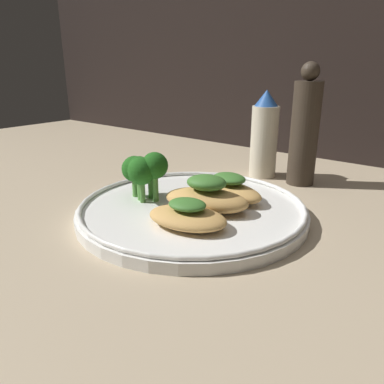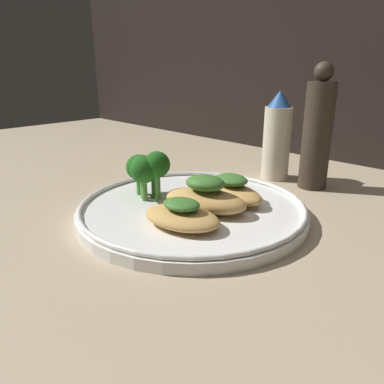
{
  "view_description": "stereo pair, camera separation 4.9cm",
  "coord_description": "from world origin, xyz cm",
  "px_view_note": "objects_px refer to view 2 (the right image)",
  "views": [
    {
      "loc": [
        29.03,
        -36.18,
        19.51
      ],
      "look_at": [
        0.0,
        0.0,
        3.4
      ],
      "focal_mm": 35.0,
      "sensor_mm": 36.0,
      "label": 1
    },
    {
      "loc": [
        32.69,
        -32.91,
        19.51
      ],
      "look_at": [
        0.0,
        0.0,
        3.4
      ],
      "focal_mm": 35.0,
      "sensor_mm": 36.0,
      "label": 2
    }
  ],
  "objects_px": {
    "plate": "(192,209)",
    "pepper_grinder": "(317,132)",
    "sauce_bottle": "(277,138)",
    "broccoli_bunch": "(147,168)"
  },
  "relations": [
    {
      "from": "plate",
      "to": "pepper_grinder",
      "type": "xyz_separation_m",
      "value": [
        0.05,
        0.23,
        0.08
      ]
    },
    {
      "from": "pepper_grinder",
      "to": "sauce_bottle",
      "type": "bearing_deg",
      "value": 180.0
    },
    {
      "from": "plate",
      "to": "broccoli_bunch",
      "type": "bearing_deg",
      "value": -164.92
    },
    {
      "from": "plate",
      "to": "sauce_bottle",
      "type": "bearing_deg",
      "value": 94.87
    },
    {
      "from": "plate",
      "to": "broccoli_bunch",
      "type": "distance_m",
      "value": 0.08
    },
    {
      "from": "broccoli_bunch",
      "to": "pepper_grinder",
      "type": "relative_size",
      "value": 0.37
    },
    {
      "from": "plate",
      "to": "sauce_bottle",
      "type": "relative_size",
      "value": 2.0
    },
    {
      "from": "plate",
      "to": "broccoli_bunch",
      "type": "height_order",
      "value": "broccoli_bunch"
    },
    {
      "from": "broccoli_bunch",
      "to": "pepper_grinder",
      "type": "distance_m",
      "value": 0.28
    },
    {
      "from": "plate",
      "to": "broccoli_bunch",
      "type": "xyz_separation_m",
      "value": [
        -0.07,
        -0.02,
        0.05
      ]
    }
  ]
}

